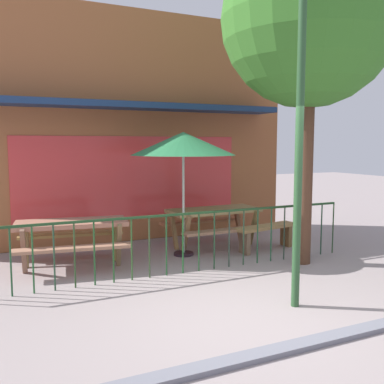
# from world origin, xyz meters

# --- Properties ---
(ground) EXTENTS (40.00, 40.00, 0.00)m
(ground) POSITION_xyz_m (0.00, 0.00, 0.00)
(ground) COLOR gray
(pub_storefront) EXTENTS (7.33, 1.27, 4.79)m
(pub_storefront) POSITION_xyz_m (0.00, 4.77, 2.39)
(pub_storefront) COLOR brown
(pub_storefront) RESTS_ON ground
(patio_fence_front) EXTENTS (6.19, 0.04, 0.97)m
(patio_fence_front) POSITION_xyz_m (-0.00, 1.92, 0.66)
(patio_fence_front) COLOR #1C3E1F
(patio_fence_front) RESTS_ON ground
(picnic_table_left) EXTENTS (1.98, 1.61, 0.79)m
(picnic_table_left) POSITION_xyz_m (-1.52, 3.04, 0.61)
(picnic_table_left) COLOR #A66B54
(picnic_table_left) RESTS_ON ground
(picnic_table_right) EXTENTS (1.82, 1.38, 0.79)m
(picnic_table_right) POSITION_xyz_m (1.27, 3.27, 0.61)
(picnic_table_right) COLOR #977C4C
(picnic_table_right) RESTS_ON ground
(patio_umbrella) EXTENTS (1.90, 1.90, 2.26)m
(patio_umbrella) POSITION_xyz_m (0.47, 2.96, 2.04)
(patio_umbrella) COLOR black
(patio_umbrella) RESTS_ON ground
(patio_bench) EXTENTS (1.44, 0.57, 0.48)m
(patio_bench) POSITION_xyz_m (2.09, 2.66, 0.35)
(patio_bench) COLOR #A47D4B
(patio_bench) RESTS_ON ground
(street_tree) EXTENTS (2.88, 2.88, 5.51)m
(street_tree) POSITION_xyz_m (2.11, 1.59, 4.05)
(street_tree) COLOR #4D3020
(street_tree) RESTS_ON ground
(street_lamp) EXTENTS (0.28, 0.28, 4.15)m
(street_lamp) POSITION_xyz_m (0.71, 0.02, 2.69)
(street_lamp) COLOR #284E2A
(street_lamp) RESTS_ON ground
(curb_edge) EXTENTS (10.27, 0.20, 0.11)m
(curb_edge) POSITION_xyz_m (0.00, -0.93, 0.00)
(curb_edge) COLOR slate
(curb_edge) RESTS_ON ground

